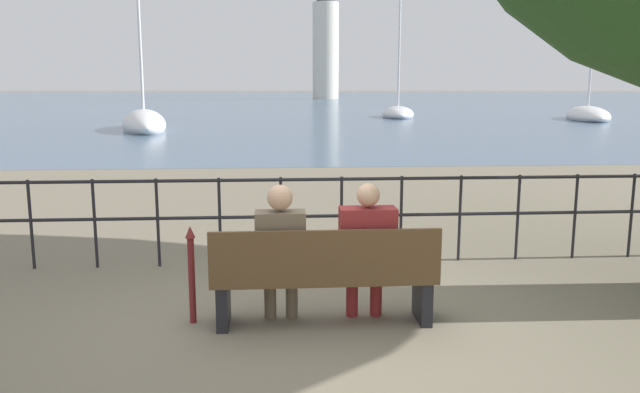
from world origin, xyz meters
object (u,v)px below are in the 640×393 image
(park_bench, at_px, (325,278))
(sailboat_2, at_px, (587,115))
(seated_person_left, at_px, (281,248))
(sailboat_1, at_px, (144,124))
(sailboat_0, at_px, (398,113))
(closed_umbrella, at_px, (191,269))
(harbor_lighthouse, at_px, (326,45))
(seated_person_right, at_px, (367,247))

(park_bench, distance_m, sailboat_2, 40.65)
(park_bench, height_order, seated_person_left, seated_person_left)
(sailboat_1, bearing_deg, sailboat_0, 26.48)
(sailboat_0, distance_m, sailboat_2, 12.69)
(seated_person_left, height_order, closed_umbrella, seated_person_left)
(sailboat_1, distance_m, harbor_lighthouse, 91.38)
(park_bench, bearing_deg, sailboat_2, 59.94)
(closed_umbrella, bearing_deg, park_bench, -7.59)
(park_bench, xyz_separation_m, sailboat_2, (20.36, 35.18, -0.16))
(closed_umbrella, distance_m, sailboat_0, 40.51)
(closed_umbrella, relative_size, sailboat_2, 0.10)
(park_bench, xyz_separation_m, seated_person_left, (-0.38, 0.08, 0.26))
(park_bench, bearing_deg, seated_person_right, 11.11)
(sailboat_1, bearing_deg, harbor_lighthouse, 66.12)
(sailboat_0, xyz_separation_m, harbor_lighthouse, (0.93, 76.45, 9.88))
(closed_umbrella, xyz_separation_m, sailboat_0, (9.61, 39.36, -0.19))
(sailboat_1, height_order, sailboat_2, sailboat_1)
(sailboat_0, height_order, harbor_lighthouse, harbor_lighthouse)
(sailboat_2, bearing_deg, closed_umbrella, -103.24)
(sailboat_0, bearing_deg, seated_person_right, -92.94)
(sailboat_0, bearing_deg, park_bench, -93.45)
(seated_person_right, height_order, closed_umbrella, seated_person_right)
(seated_person_right, xyz_separation_m, sailboat_1, (-7.34, 26.52, -0.37))
(closed_umbrella, height_order, harbor_lighthouse, harbor_lighthouse)
(closed_umbrella, xyz_separation_m, sailboat_2, (21.54, 35.03, -0.22))
(sailboat_2, bearing_deg, park_bench, -101.71)
(seated_person_right, relative_size, sailboat_1, 0.14)
(sailboat_0, relative_size, harbor_lighthouse, 0.56)
(sailboat_0, xyz_separation_m, sailboat_1, (-15.39, -12.92, 0.02))
(closed_umbrella, distance_m, sailboat_2, 41.12)
(park_bench, height_order, sailboat_1, sailboat_1)
(seated_person_right, relative_size, sailboat_0, 0.10)
(park_bench, height_order, sailboat_0, sailboat_0)
(park_bench, xyz_separation_m, seated_person_right, (0.38, 0.08, 0.26))
(seated_person_left, distance_m, sailboat_0, 40.41)
(seated_person_right, distance_m, closed_umbrella, 1.57)
(seated_person_right, xyz_separation_m, sailboat_2, (19.98, 35.11, -0.42))
(seated_person_right, height_order, sailboat_1, sailboat_1)
(seated_person_right, xyz_separation_m, sailboat_0, (8.05, 39.44, -0.39))
(closed_umbrella, distance_m, harbor_lighthouse, 116.69)
(seated_person_left, bearing_deg, park_bench, -11.34)
(sailboat_0, bearing_deg, sailboat_1, -131.39)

